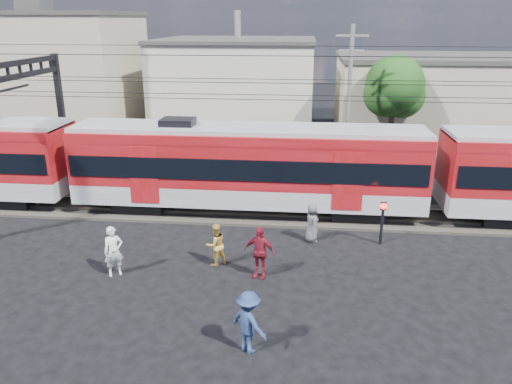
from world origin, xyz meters
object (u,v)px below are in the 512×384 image
commuter_train (252,165)px  crossing_signal (383,215)px  pedestrian_c (249,322)px  pedestrian_a (114,251)px

commuter_train → crossing_signal: (5.61, -2.92, -1.13)m
commuter_train → pedestrian_c: (1.03, -10.40, -1.48)m
crossing_signal → pedestrian_a: bearing=-160.0°
pedestrian_c → commuter_train: bearing=-47.3°
commuter_train → crossing_signal: 6.42m
commuter_train → pedestrian_a: (-4.28, -6.52, -1.47)m
pedestrian_a → crossing_signal: 10.52m
crossing_signal → commuter_train: bearing=152.5°
pedestrian_a → crossing_signal: bearing=-12.0°
pedestrian_c → pedestrian_a: bearing=0.9°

